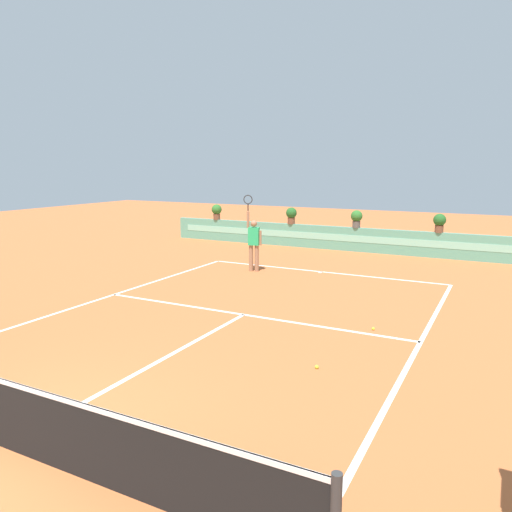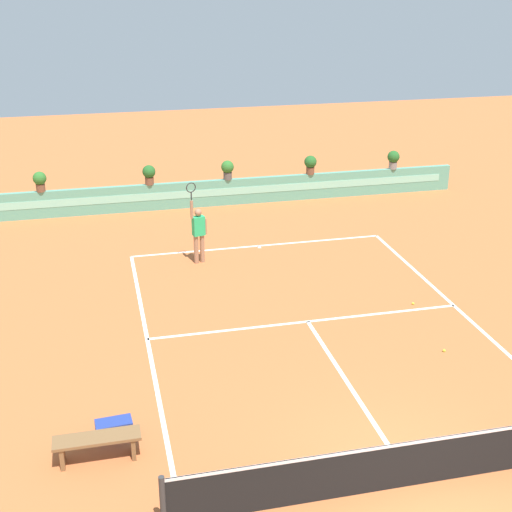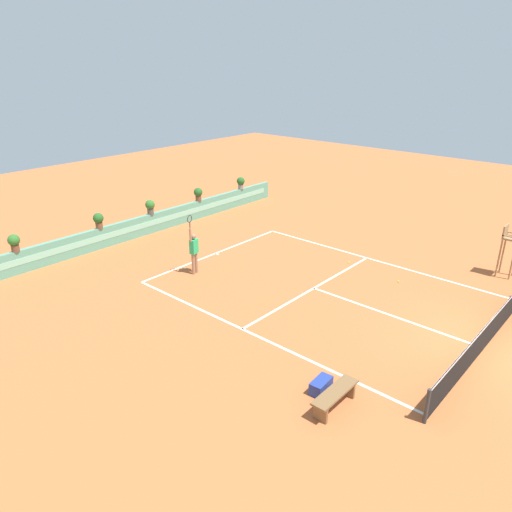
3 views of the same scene
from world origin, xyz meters
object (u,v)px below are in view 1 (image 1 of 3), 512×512
tennis_ball_near_baseline (317,367)px  tennis_ball_mid_court (373,329)px  potted_plant_left (291,215)px  potted_plant_far_left (217,211)px  tennis_player (254,241)px  potted_plant_right (440,222)px  potted_plant_centre (357,218)px

tennis_ball_near_baseline → tennis_ball_mid_court: 2.55m
potted_plant_left → potted_plant_far_left: same height
tennis_player → tennis_ball_mid_court: bearing=-39.4°
tennis_ball_near_baseline → potted_plant_far_left: bearing=128.3°
tennis_ball_near_baseline → potted_plant_left: size_ratio=0.09×
potted_plant_left → potted_plant_right: 6.19m
potted_plant_centre → potted_plant_right: bearing=0.0°
tennis_player → tennis_ball_near_baseline: 8.36m
potted_plant_far_left → potted_plant_left: bearing=0.0°
potted_plant_centre → potted_plant_left: (-2.94, 0.00, 0.00)m
potted_plant_right → potted_plant_far_left: same height
tennis_ball_mid_court → potted_plant_centre: (-3.20, 9.68, 1.38)m
tennis_ball_near_baseline → tennis_player: bearing=125.3°
potted_plant_left → potted_plant_right: bearing=0.0°
tennis_ball_near_baseline → potted_plant_far_left: potted_plant_far_left is taller
tennis_ball_mid_court → potted_plant_far_left: size_ratio=0.09×
tennis_ball_near_baseline → potted_plant_left: (-5.76, 12.21, 1.38)m
tennis_player → tennis_ball_mid_court: tennis_player is taller
potted_plant_left → tennis_ball_mid_court: bearing=-57.7°
potted_plant_far_left → potted_plant_centre: bearing=0.0°
tennis_ball_near_baseline → tennis_ball_mid_court: bearing=81.7°
potted_plant_centre → potted_plant_left: same height
tennis_ball_mid_court → potted_plant_far_left: (-10.00, 9.68, 1.38)m
tennis_ball_mid_court → potted_plant_right: potted_plant_right is taller
potted_plant_left → potted_plant_far_left: bearing=180.0°
tennis_ball_near_baseline → potted_plant_far_left: size_ratio=0.09×
potted_plant_right → potted_plant_far_left: 10.06m
tennis_ball_near_baseline → potted_plant_right: bearing=88.0°
tennis_player → tennis_ball_mid_court: size_ratio=38.01×
tennis_ball_near_baseline → potted_plant_left: bearing=115.3°
tennis_player → tennis_ball_near_baseline: (4.80, -6.77, -1.02)m
tennis_ball_near_baseline → potted_plant_centre: 12.61m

